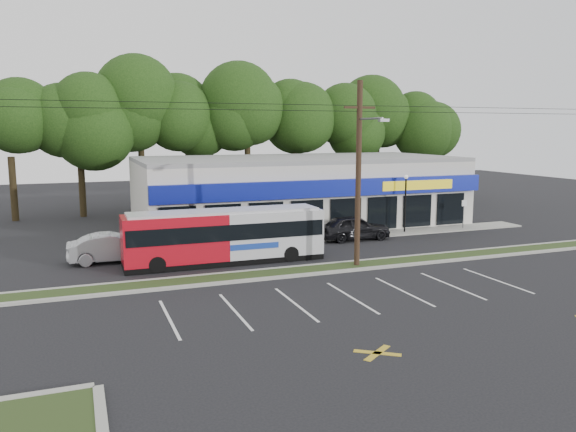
{
  "coord_description": "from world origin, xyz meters",
  "views": [
    {
      "loc": [
        -11.19,
        -25.7,
        7.43
      ],
      "look_at": [
        0.49,
        5.0,
        2.38
      ],
      "focal_mm": 35.0,
      "sensor_mm": 36.0,
      "label": 1
    }
  ],
  "objects_px": {
    "car_silver": "(113,248)",
    "pedestrian_b": "(313,227)",
    "pedestrian_a": "(318,228)",
    "utility_pole": "(356,168)",
    "sign_post": "(464,209)",
    "car_dark": "(354,227)",
    "metrobus": "(225,235)",
    "lamp_post": "(405,197)"
  },
  "relations": [
    {
      "from": "lamp_post",
      "to": "pedestrian_a",
      "type": "bearing_deg",
      "value": -174.99
    },
    {
      "from": "lamp_post",
      "to": "pedestrian_b",
      "type": "xyz_separation_m",
      "value": [
        -7.4,
        -0.3,
        -1.73
      ]
    },
    {
      "from": "sign_post",
      "to": "metrobus",
      "type": "distance_m",
      "value": 19.92
    },
    {
      "from": "pedestrian_b",
      "to": "utility_pole",
      "type": "bearing_deg",
      "value": 70.09
    },
    {
      "from": "lamp_post",
      "to": "metrobus",
      "type": "bearing_deg",
      "value": -163.48
    },
    {
      "from": "lamp_post",
      "to": "car_silver",
      "type": "bearing_deg",
      "value": -174.81
    },
    {
      "from": "lamp_post",
      "to": "sign_post",
      "type": "relative_size",
      "value": 1.91
    },
    {
      "from": "lamp_post",
      "to": "pedestrian_b",
      "type": "distance_m",
      "value": 7.61
    },
    {
      "from": "car_dark",
      "to": "car_silver",
      "type": "distance_m",
      "value": 15.83
    },
    {
      "from": "utility_pole",
      "to": "car_dark",
      "type": "height_order",
      "value": "utility_pole"
    },
    {
      "from": "car_silver",
      "to": "pedestrian_b",
      "type": "height_order",
      "value": "pedestrian_b"
    },
    {
      "from": "metrobus",
      "to": "car_dark",
      "type": "bearing_deg",
      "value": 19.58
    },
    {
      "from": "utility_pole",
      "to": "car_silver",
      "type": "height_order",
      "value": "utility_pole"
    },
    {
      "from": "sign_post",
      "to": "lamp_post",
      "type": "bearing_deg",
      "value": 177.42
    },
    {
      "from": "lamp_post",
      "to": "pedestrian_a",
      "type": "height_order",
      "value": "lamp_post"
    },
    {
      "from": "utility_pole",
      "to": "lamp_post",
      "type": "xyz_separation_m",
      "value": [
        8.17,
        7.87,
        -2.74
      ]
    },
    {
      "from": "sign_post",
      "to": "pedestrian_a",
      "type": "height_order",
      "value": "sign_post"
    },
    {
      "from": "lamp_post",
      "to": "metrobus",
      "type": "relative_size",
      "value": 0.38
    },
    {
      "from": "pedestrian_a",
      "to": "lamp_post",
      "type": "bearing_deg",
      "value": -172.09
    },
    {
      "from": "utility_pole",
      "to": "pedestrian_a",
      "type": "distance_m",
      "value": 8.58
    },
    {
      "from": "car_dark",
      "to": "pedestrian_b",
      "type": "distance_m",
      "value": 2.87
    },
    {
      "from": "car_dark",
      "to": "utility_pole",
      "type": "bearing_deg",
      "value": 154.33
    },
    {
      "from": "metrobus",
      "to": "car_dark",
      "type": "relative_size",
      "value": 2.25
    },
    {
      "from": "car_dark",
      "to": "pedestrian_a",
      "type": "distance_m",
      "value": 2.56
    },
    {
      "from": "car_silver",
      "to": "pedestrian_b",
      "type": "bearing_deg",
      "value": -82.69
    },
    {
      "from": "lamp_post",
      "to": "pedestrian_b",
      "type": "height_order",
      "value": "lamp_post"
    },
    {
      "from": "utility_pole",
      "to": "car_silver",
      "type": "distance_m",
      "value": 14.37
    },
    {
      "from": "metrobus",
      "to": "pedestrian_a",
      "type": "relative_size",
      "value": 5.96
    },
    {
      "from": "metrobus",
      "to": "pedestrian_b",
      "type": "bearing_deg",
      "value": 29.86
    },
    {
      "from": "pedestrian_a",
      "to": "sign_post",
      "type": "bearing_deg",
      "value": -175.21
    },
    {
      "from": "utility_pole",
      "to": "pedestrian_b",
      "type": "xyz_separation_m",
      "value": [
        0.77,
        7.57,
        -4.47
      ]
    },
    {
      "from": "sign_post",
      "to": "utility_pole",
      "type": "bearing_deg",
      "value": -149.85
    },
    {
      "from": "utility_pole",
      "to": "pedestrian_b",
      "type": "height_order",
      "value": "utility_pole"
    },
    {
      "from": "sign_post",
      "to": "car_dark",
      "type": "relative_size",
      "value": 0.45
    },
    {
      "from": "lamp_post",
      "to": "pedestrian_a",
      "type": "distance_m",
      "value": 7.37
    },
    {
      "from": "pedestrian_a",
      "to": "pedestrian_b",
      "type": "height_order",
      "value": "pedestrian_a"
    },
    {
      "from": "sign_post",
      "to": "car_dark",
      "type": "distance_m",
      "value": 9.63
    },
    {
      "from": "lamp_post",
      "to": "metrobus",
      "type": "xyz_separation_m",
      "value": [
        -14.5,
        -4.3,
        -1.07
      ]
    },
    {
      "from": "pedestrian_a",
      "to": "utility_pole",
      "type": "bearing_deg",
      "value": 84.77
    },
    {
      "from": "pedestrian_a",
      "to": "pedestrian_b",
      "type": "bearing_deg",
      "value": -47.62
    },
    {
      "from": "utility_pole",
      "to": "pedestrian_a",
      "type": "relative_size",
      "value": 26.52
    },
    {
      "from": "utility_pole",
      "to": "pedestrian_b",
      "type": "relative_size",
      "value": 26.54
    }
  ]
}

